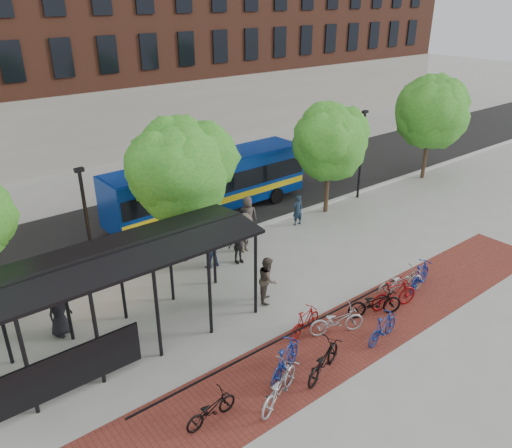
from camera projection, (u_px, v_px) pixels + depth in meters
ground at (283, 268)px, 21.88m from camera, size 160.00×160.00×0.00m
asphalt_street at (188, 211)px, 27.57m from camera, size 160.00×8.00×0.01m
curb at (230, 236)px, 24.70m from camera, size 160.00×0.25×0.12m
brick_strip at (335, 343)px, 17.19m from camera, size 24.00×3.00×0.01m
bike_rack_rail at (289, 345)px, 17.10m from camera, size 12.00×0.05×0.95m
building_brick at (171, 6)px, 41.81m from camera, size 55.00×14.00×20.00m
bus_shelter at (101, 272)px, 15.70m from camera, size 10.60×3.07×3.60m
tree_b at (180, 165)px, 20.75m from camera, size 5.15×4.20×6.47m
tree_c at (330, 139)px, 25.99m from camera, size 4.66×3.80×5.92m
tree_d at (432, 109)px, 30.89m from camera, size 5.39×4.40×6.55m
lamp_post_left at (88, 226)px, 19.34m from camera, size 0.35×0.20×5.12m
lamp_post_right at (361, 152)px, 28.36m from camera, size 0.35×0.20×5.12m
bus at (209, 182)px, 26.65m from camera, size 11.59×2.92×3.12m
bike_0 at (211, 409)px, 13.89m from camera, size 1.72×0.69×0.88m
bike_2 at (279, 386)px, 14.52m from camera, size 2.28×1.54×1.13m
bike_3 at (285, 360)px, 15.49m from camera, size 2.06×1.34×1.20m
bike_4 at (323, 360)px, 15.59m from camera, size 2.16×1.34×1.07m
bike_5 at (305, 321)px, 17.50m from camera, size 1.71×0.75×1.00m
bike_6 at (337, 320)px, 17.49m from camera, size 2.14×1.45×1.06m
bike_7 at (383, 328)px, 17.13m from camera, size 1.79×0.72×1.05m
bike_8 at (375, 303)px, 18.45m from camera, size 2.24×1.55×1.12m
bike_9 at (394, 294)px, 18.89m from camera, size 2.08×1.09×1.20m
bike_10 at (401, 282)px, 19.78m from camera, size 2.25×1.30×1.12m
bike_11 at (420, 276)px, 20.19m from camera, size 1.98×0.98×1.15m
pedestrian_0 at (59, 311)px, 17.30m from camera, size 1.11×0.98×1.91m
pedestrian_2 at (209, 249)px, 21.66m from camera, size 0.90×0.72×1.76m
pedestrian_3 at (245, 233)px, 22.94m from camera, size 1.24×0.71×1.92m
pedestrian_4 at (238, 246)px, 22.05m from camera, size 0.98×0.52×1.59m
pedestrian_5 at (242, 227)px, 23.65m from camera, size 1.76×1.01×1.81m
pedestrian_6 at (248, 215)px, 24.72m from camera, size 1.12×0.99×1.94m
pedestrian_7 at (298, 210)px, 25.67m from camera, size 0.64×0.47×1.64m
pedestrian_8 at (268, 279)px, 19.22m from camera, size 1.15×1.15×1.88m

